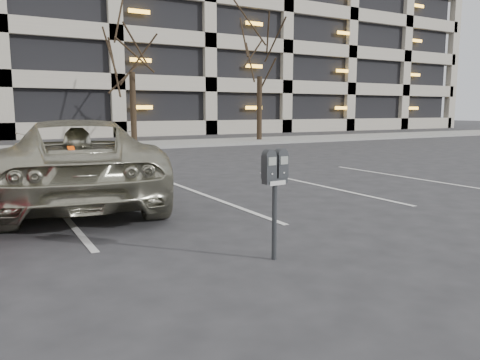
{
  "coord_description": "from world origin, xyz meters",
  "views": [
    {
      "loc": [
        -2.55,
        -5.9,
        1.7
      ],
      "look_at": [
        -0.0,
        -1.38,
        0.93
      ],
      "focal_mm": 35.0,
      "sensor_mm": 36.0,
      "label": 1
    }
  ],
  "objects_px": {
    "tree_d": "(260,36)",
    "parking_meter": "(275,177)",
    "tree_c": "(130,25)",
    "suv_silver": "(77,161)"
  },
  "relations": [
    {
      "from": "tree_d",
      "to": "parking_meter",
      "type": "distance_m",
      "value": 21.06
    },
    {
      "from": "tree_c",
      "to": "parking_meter",
      "type": "height_order",
      "value": "tree_c"
    },
    {
      "from": "tree_d",
      "to": "parking_meter",
      "type": "xyz_separation_m",
      "value": [
        -10.66,
        -17.56,
        -4.67
      ]
    },
    {
      "from": "tree_d",
      "to": "suv_silver",
      "type": "distance_m",
      "value": 18.23
    },
    {
      "from": "parking_meter",
      "to": "tree_c",
      "type": "bearing_deg",
      "value": 72.77
    },
    {
      "from": "parking_meter",
      "to": "suv_silver",
      "type": "distance_m",
      "value": 4.85
    },
    {
      "from": "tree_c",
      "to": "tree_d",
      "type": "distance_m",
      "value": 7.0
    },
    {
      "from": "tree_d",
      "to": "parking_meter",
      "type": "bearing_deg",
      "value": -121.25
    },
    {
      "from": "parking_meter",
      "to": "suv_silver",
      "type": "bearing_deg",
      "value": 99.98
    },
    {
      "from": "tree_c",
      "to": "suv_silver",
      "type": "xyz_separation_m",
      "value": [
        -4.95,
        -12.89,
        -4.81
      ]
    }
  ]
}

